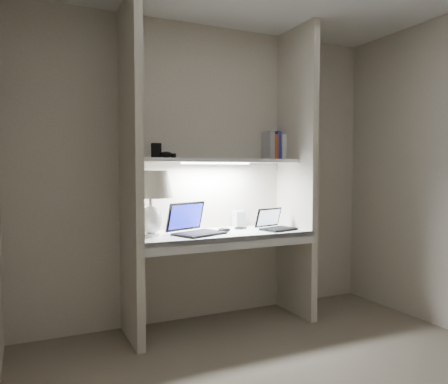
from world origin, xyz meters
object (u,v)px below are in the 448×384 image
table_lamp (151,192)px  laptop_netbook (275,225)px  speaker (239,219)px  laptop_main (194,227)px  book_row (277,146)px

table_lamp → laptop_netbook: size_ratio=1.51×
laptop_netbook → speaker: (-0.19, 0.30, 0.03)m
laptop_main → speaker: laptop_main is taller
laptop_netbook → table_lamp: bearing=160.5°
table_lamp → book_row: 1.30m
table_lamp → laptop_netbook: bearing=-4.1°
laptop_netbook → book_row: size_ratio=1.30×
laptop_main → book_row: (0.89, 0.21, 0.66)m
laptop_main → laptop_netbook: (0.71, -0.06, -0.01)m
table_lamp → book_row: bearing=9.0°
table_lamp → book_row: size_ratio=1.96×
speaker → laptop_netbook: bearing=-65.9°
laptop_netbook → book_row: (0.18, 0.27, 0.67)m
table_lamp → book_row: (1.23, 0.19, 0.38)m
table_lamp → laptop_main: (0.34, -0.02, -0.28)m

